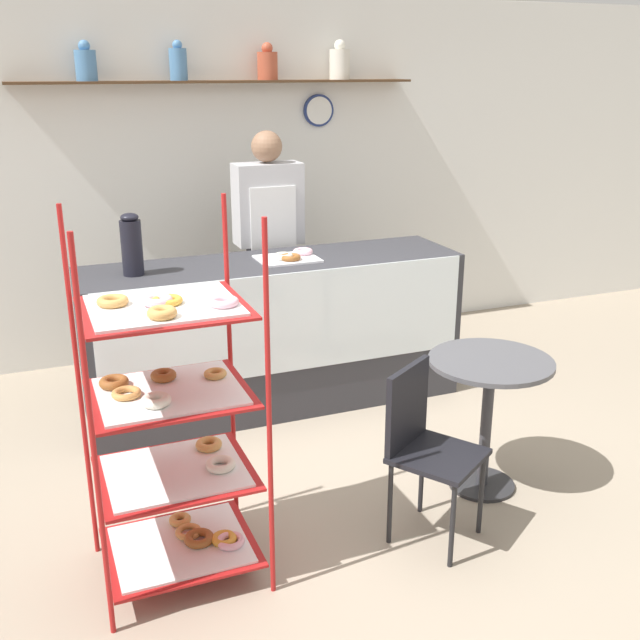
# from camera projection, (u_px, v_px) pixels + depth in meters

# --- Properties ---
(ground_plane) EXTENTS (14.00, 14.00, 0.00)m
(ground_plane) POSITION_uv_depth(u_px,v_px,m) (350.00, 492.00, 4.03)
(ground_plane) COLOR gray
(back_wall) EXTENTS (10.00, 0.30, 2.70)m
(back_wall) POSITION_uv_depth(u_px,v_px,m) (221.00, 177.00, 5.78)
(back_wall) COLOR white
(back_wall) RESTS_ON ground_plane
(display_counter) EXTENTS (2.46, 0.66, 1.00)m
(display_counter) POSITION_uv_depth(u_px,v_px,m) (275.00, 333.00, 4.96)
(display_counter) COLOR #333338
(display_counter) RESTS_ON ground_plane
(pastry_rack) EXTENTS (0.71, 0.60, 1.65)m
(pastry_rack) POSITION_uv_depth(u_px,v_px,m) (174.00, 428.00, 3.19)
(pastry_rack) COLOR #A51919
(pastry_rack) RESTS_ON ground_plane
(person_worker) EXTENTS (0.47, 0.23, 1.77)m
(person_worker) POSITION_uv_depth(u_px,v_px,m) (269.00, 247.00, 5.30)
(person_worker) COLOR #282833
(person_worker) RESTS_ON ground_plane
(cafe_table) EXTENTS (0.65, 0.65, 0.74)m
(cafe_table) POSITION_uv_depth(u_px,v_px,m) (489.00, 393.00, 3.92)
(cafe_table) COLOR #262628
(cafe_table) RESTS_ON ground_plane
(cafe_chair) EXTENTS (0.53, 0.53, 0.86)m
(cafe_chair) POSITION_uv_depth(u_px,v_px,m) (423.00, 436.00, 3.53)
(cafe_chair) COLOR black
(cafe_chair) RESTS_ON ground_plane
(coffee_carafe) EXTENTS (0.13, 0.13, 0.37)m
(coffee_carafe) POSITION_uv_depth(u_px,v_px,m) (132.00, 245.00, 4.42)
(coffee_carafe) COLOR black
(coffee_carafe) RESTS_ON display_counter
(donut_tray_counter) EXTENTS (0.39, 0.31, 0.05)m
(donut_tray_counter) POSITION_uv_depth(u_px,v_px,m) (290.00, 257.00, 4.82)
(donut_tray_counter) COLOR silver
(donut_tray_counter) RESTS_ON display_counter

